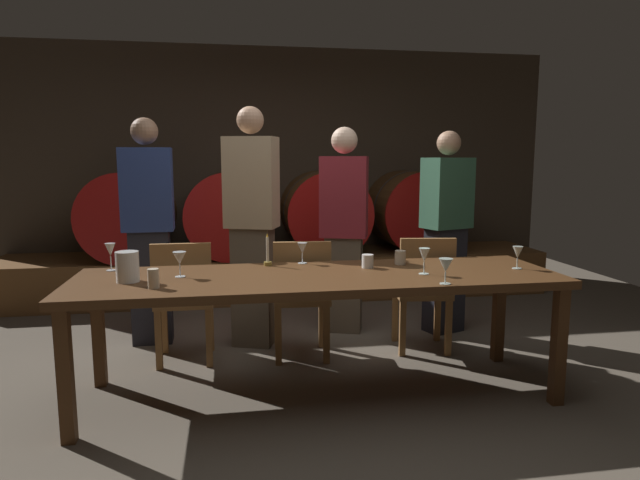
{
  "coord_description": "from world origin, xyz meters",
  "views": [
    {
      "loc": [
        -0.51,
        -3.2,
        1.44
      ],
      "look_at": [
        0.04,
        0.05,
        0.95
      ],
      "focal_mm": 30.77,
      "sensor_mm": 36.0,
      "label": 1
    }
  ],
  "objects_px": {
    "chair_right": "(424,288)",
    "chair_center": "(301,294)",
    "chair_left": "(184,296)",
    "pitcher": "(127,267)",
    "cup_center": "(368,261)",
    "wine_glass_center_right": "(424,256)",
    "wine_glass_far_left": "(110,251)",
    "wine_glass_right": "(446,266)",
    "cup_right": "(400,257)",
    "wine_barrel_far_right": "(412,211)",
    "wine_barrel_far_left": "(129,215)",
    "wine_glass_left": "(180,259)",
    "guest_far_right": "(446,231)",
    "guest_center_right": "(344,228)",
    "candle_center": "(268,257)",
    "guest_far_left": "(149,230)",
    "cup_left": "(153,279)",
    "guest_center_left": "(252,225)",
    "wine_glass_far_right": "(518,253)",
    "wine_barrel_center_left": "(229,214)",
    "wine_glass_center_left": "(302,249)"
  },
  "relations": [
    {
      "from": "guest_center_right",
      "to": "wine_glass_left",
      "type": "bearing_deg",
      "value": 62.72
    },
    {
      "from": "guest_far_right",
      "to": "wine_glass_far_left",
      "type": "relative_size",
      "value": 9.74
    },
    {
      "from": "wine_barrel_center_left",
      "to": "guest_far_left",
      "type": "distance_m",
      "value": 1.51
    },
    {
      "from": "guest_center_right",
      "to": "cup_center",
      "type": "distance_m",
      "value": 1.09
    },
    {
      "from": "guest_center_right",
      "to": "wine_glass_right",
      "type": "bearing_deg",
      "value": 117.24
    },
    {
      "from": "guest_far_right",
      "to": "wine_glass_left",
      "type": "height_order",
      "value": "guest_far_right"
    },
    {
      "from": "chair_center",
      "to": "candle_center",
      "type": "relative_size",
      "value": 4.15
    },
    {
      "from": "pitcher",
      "to": "wine_glass_far_right",
      "type": "distance_m",
      "value": 2.35
    },
    {
      "from": "guest_far_left",
      "to": "guest_center_left",
      "type": "distance_m",
      "value": 0.81
    },
    {
      "from": "wine_glass_far_left",
      "to": "wine_glass_center_left",
      "type": "distance_m",
      "value": 1.2
    },
    {
      "from": "wine_barrel_center_left",
      "to": "chair_right",
      "type": "bearing_deg",
      "value": -53.91
    },
    {
      "from": "guest_center_right",
      "to": "wine_glass_center_right",
      "type": "height_order",
      "value": "guest_center_right"
    },
    {
      "from": "wine_glass_right",
      "to": "guest_far_left",
      "type": "bearing_deg",
      "value": 138.8
    },
    {
      "from": "wine_glass_center_right",
      "to": "wine_glass_right",
      "type": "xyz_separation_m",
      "value": [
        0.02,
        -0.27,
        -0.01
      ]
    },
    {
      "from": "chair_left",
      "to": "pitcher",
      "type": "bearing_deg",
      "value": 70.9
    },
    {
      "from": "guest_center_left",
      "to": "candle_center",
      "type": "bearing_deg",
      "value": 115.63
    },
    {
      "from": "chair_right",
      "to": "chair_left",
      "type": "bearing_deg",
      "value": 6.62
    },
    {
      "from": "chair_right",
      "to": "wine_glass_center_left",
      "type": "bearing_deg",
      "value": 23.87
    },
    {
      "from": "cup_right",
      "to": "wine_glass_far_left",
      "type": "bearing_deg",
      "value": 177.01
    },
    {
      "from": "chair_right",
      "to": "wine_glass_center_left",
      "type": "height_order",
      "value": "wine_glass_center_left"
    },
    {
      "from": "chair_right",
      "to": "candle_center",
      "type": "xyz_separation_m",
      "value": [
        -1.18,
        -0.31,
        0.33
      ]
    },
    {
      "from": "guest_far_right",
      "to": "cup_left",
      "type": "bearing_deg",
      "value": 11.02
    },
    {
      "from": "chair_center",
      "to": "guest_far_right",
      "type": "height_order",
      "value": "guest_far_right"
    },
    {
      "from": "candle_center",
      "to": "wine_glass_far_right",
      "type": "xyz_separation_m",
      "value": [
        1.54,
        -0.36,
        0.04
      ]
    },
    {
      "from": "wine_barrel_center_left",
      "to": "wine_barrel_far_right",
      "type": "xyz_separation_m",
      "value": [
        1.98,
        0.0,
        0.0
      ]
    },
    {
      "from": "guest_center_left",
      "to": "cup_right",
      "type": "xyz_separation_m",
      "value": [
        0.93,
        -0.77,
        -0.14
      ]
    },
    {
      "from": "wine_barrel_far_left",
      "to": "chair_right",
      "type": "bearing_deg",
      "value": -38.88
    },
    {
      "from": "cup_center",
      "to": "wine_glass_right",
      "type": "bearing_deg",
      "value": -59.31
    },
    {
      "from": "guest_far_right",
      "to": "chair_center",
      "type": "bearing_deg",
      "value": 0.66
    },
    {
      "from": "pitcher",
      "to": "wine_glass_far_left",
      "type": "distance_m",
      "value": 0.38
    },
    {
      "from": "pitcher",
      "to": "wine_barrel_far_right",
      "type": "bearing_deg",
      "value": 45.42
    },
    {
      "from": "wine_barrel_far_left",
      "to": "wine_glass_right",
      "type": "xyz_separation_m",
      "value": [
        2.16,
        -2.95,
        -0.02
      ]
    },
    {
      "from": "cup_center",
      "to": "wine_glass_far_left",
      "type": "bearing_deg",
      "value": 173.76
    },
    {
      "from": "chair_left",
      "to": "cup_center",
      "type": "bearing_deg",
      "value": 156.39
    },
    {
      "from": "wine_barrel_far_right",
      "to": "guest_far_left",
      "type": "height_order",
      "value": "guest_far_left"
    },
    {
      "from": "wine_glass_far_right",
      "to": "wine_barrel_center_left",
      "type": "bearing_deg",
      "value": 124.28
    },
    {
      "from": "wine_barrel_far_right",
      "to": "wine_glass_center_right",
      "type": "relative_size",
      "value": 5.83
    },
    {
      "from": "wine_barrel_far_left",
      "to": "guest_center_right",
      "type": "xyz_separation_m",
      "value": [
        1.93,
        -1.34,
        -0.01
      ]
    },
    {
      "from": "wine_barrel_center_left",
      "to": "candle_center",
      "type": "xyz_separation_m",
      "value": [
        0.24,
        -2.25,
        -0.07
      ]
    },
    {
      "from": "wine_barrel_far_right",
      "to": "wine_glass_far_left",
      "type": "xyz_separation_m",
      "value": [
        -2.72,
        -2.25,
        -0.0
      ]
    },
    {
      "from": "wine_barrel_far_left",
      "to": "pitcher",
      "type": "bearing_deg",
      "value": -80.78
    },
    {
      "from": "chair_left",
      "to": "cup_right",
      "type": "relative_size",
      "value": 9.73
    },
    {
      "from": "chair_left",
      "to": "wine_glass_center_right",
      "type": "distance_m",
      "value": 1.71
    },
    {
      "from": "chair_center",
      "to": "guest_far_right",
      "type": "relative_size",
      "value": 0.53
    },
    {
      "from": "wine_barrel_far_left",
      "to": "cup_left",
      "type": "height_order",
      "value": "wine_barrel_far_left"
    },
    {
      "from": "wine_barrel_center_left",
      "to": "chair_left",
      "type": "xyz_separation_m",
      "value": [
        -0.33,
        -1.9,
        -0.39
      ]
    },
    {
      "from": "chair_right",
      "to": "chair_center",
      "type": "bearing_deg",
      "value": 9.02
    },
    {
      "from": "wine_barrel_far_left",
      "to": "wine_glass_center_right",
      "type": "distance_m",
      "value": 3.42
    },
    {
      "from": "chair_right",
      "to": "candle_center",
      "type": "height_order",
      "value": "candle_center"
    },
    {
      "from": "wine_barrel_far_left",
      "to": "wine_glass_left",
      "type": "height_order",
      "value": "wine_barrel_far_left"
    }
  ]
}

